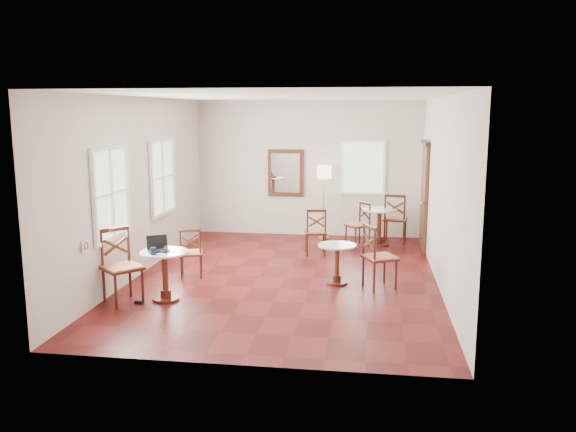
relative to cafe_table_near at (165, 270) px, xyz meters
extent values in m
plane|color=#550F0E|center=(1.59, 1.44, -0.46)|extent=(7.00, 7.00, 0.00)
cube|color=beige|center=(1.59, 4.94, 1.04)|extent=(5.00, 0.02, 3.00)
cube|color=beige|center=(1.59, -2.06, 1.04)|extent=(5.00, 0.02, 3.00)
cube|color=beige|center=(-0.91, 1.44, 1.04)|extent=(0.02, 7.00, 3.00)
cube|color=beige|center=(4.09, 1.44, 1.04)|extent=(0.02, 7.00, 3.00)
cube|color=white|center=(1.59, 1.44, 2.54)|extent=(5.00, 7.00, 0.02)
cube|color=#502917|center=(4.05, 3.84, 0.59)|extent=(0.06, 0.90, 2.10)
cube|color=#401710|center=(4.03, 3.84, 1.69)|extent=(0.08, 1.02, 0.08)
sphere|color=#BF8C3F|center=(3.99, 3.52, 0.54)|extent=(0.07, 0.07, 0.07)
cube|color=#4F2615|center=(1.09, 4.90, 0.94)|extent=(0.80, 0.05, 1.05)
cube|color=white|center=(1.09, 4.87, 0.94)|extent=(0.64, 0.02, 0.88)
cube|color=white|center=(-0.88, -0.66, 0.49)|extent=(0.02, 0.16, 0.16)
torus|color=red|center=(-0.87, -0.66, 0.49)|extent=(0.02, 0.12, 0.12)
cube|color=white|center=(-0.88, 0.24, 1.09)|extent=(0.06, 1.22, 1.42)
cube|color=white|center=(-0.88, 2.44, 1.09)|extent=(0.06, 1.22, 1.42)
cube|color=white|center=(2.79, 4.91, 1.09)|extent=(1.02, 0.06, 1.22)
cylinder|color=#401710|center=(0.00, 0.00, -0.44)|extent=(0.40, 0.40, 0.04)
cylinder|color=#401710|center=(0.00, 0.00, -0.36)|extent=(0.16, 0.16, 0.12)
cylinder|color=#4F2615|center=(0.00, 0.00, -0.06)|extent=(0.09, 0.09, 0.60)
cylinder|color=#401710|center=(0.00, 0.00, 0.22)|extent=(0.14, 0.14, 0.06)
cylinder|color=silver|center=(0.00, 0.00, 0.27)|extent=(0.70, 0.70, 0.03)
cylinder|color=#401710|center=(2.46, 1.19, -0.44)|extent=(0.35, 0.35, 0.04)
cylinder|color=#401710|center=(2.46, 1.19, -0.37)|extent=(0.14, 0.14, 0.11)
cylinder|color=#4F2615|center=(2.46, 1.19, -0.11)|extent=(0.08, 0.08, 0.53)
cylinder|color=#401710|center=(2.46, 1.19, 0.14)|extent=(0.12, 0.12, 0.05)
cylinder|color=silver|center=(2.46, 1.19, 0.18)|extent=(0.62, 0.62, 0.03)
cylinder|color=#401710|center=(3.18, 4.09, -0.44)|extent=(0.42, 0.42, 0.04)
cylinder|color=#401710|center=(3.18, 4.09, -0.36)|extent=(0.17, 0.17, 0.12)
cylinder|color=#4F2615|center=(3.18, 4.09, -0.04)|extent=(0.09, 0.09, 0.62)
cylinder|color=#401710|center=(3.18, 4.09, 0.25)|extent=(0.15, 0.15, 0.06)
cylinder|color=silver|center=(3.18, 4.09, 0.29)|extent=(0.73, 0.73, 0.03)
cylinder|color=#401710|center=(0.11, 1.47, -0.26)|extent=(0.03, 0.03, 0.40)
cylinder|color=#401710|center=(0.19, 1.16, -0.26)|extent=(0.03, 0.03, 0.40)
cylinder|color=#401710|center=(-0.20, 1.39, -0.26)|extent=(0.03, 0.03, 0.40)
cylinder|color=#401710|center=(-0.11, 1.08, -0.26)|extent=(0.03, 0.03, 0.40)
cube|color=#401710|center=(0.00, 1.27, -0.06)|extent=(0.48, 0.48, 0.03)
cube|color=#AD6D46|center=(0.00, 1.27, -0.04)|extent=(0.46, 0.46, 0.04)
cylinder|color=#401710|center=(0.19, 1.16, 0.16)|extent=(0.03, 0.03, 0.44)
cylinder|color=#401710|center=(-0.11, 1.08, 0.16)|extent=(0.03, 0.03, 0.44)
cube|color=#401710|center=(0.04, 1.12, 0.36)|extent=(0.33, 0.12, 0.04)
cube|color=#4F2615|center=(0.04, 1.12, 0.17)|extent=(0.28, 0.10, 0.20)
cube|color=#4F2615|center=(0.04, 1.12, 0.17)|extent=(0.28, 0.10, 0.20)
cylinder|color=#401710|center=(-0.55, -0.49, -0.20)|extent=(0.04, 0.04, 0.51)
cylinder|color=#401710|center=(-0.86, -0.22, -0.20)|extent=(0.04, 0.04, 0.51)
cylinder|color=#401710|center=(-0.28, -0.19, -0.20)|extent=(0.04, 0.04, 0.51)
cylinder|color=#401710|center=(-0.59, 0.09, -0.20)|extent=(0.04, 0.04, 0.51)
cube|color=#401710|center=(-0.57, -0.20, 0.06)|extent=(0.71, 0.71, 0.03)
cube|color=#AD6D46|center=(-0.57, -0.20, 0.08)|extent=(0.68, 0.68, 0.05)
cylinder|color=#401710|center=(-0.86, -0.22, 0.34)|extent=(0.04, 0.04, 0.57)
cylinder|color=#401710|center=(-0.59, 0.09, 0.34)|extent=(0.04, 0.04, 0.57)
cube|color=#401710|center=(-0.72, -0.07, 0.60)|extent=(0.32, 0.35, 0.06)
cube|color=#4F2615|center=(-0.72, -0.07, 0.35)|extent=(0.27, 0.29, 0.25)
cube|color=#4F2615|center=(-0.72, -0.07, 0.35)|extent=(0.27, 0.29, 0.25)
cylinder|color=#401710|center=(2.07, 3.33, -0.24)|extent=(0.03, 0.03, 0.43)
cylinder|color=#401710|center=(2.14, 2.98, -0.24)|extent=(0.03, 0.03, 0.43)
cylinder|color=#401710|center=(1.73, 3.26, -0.24)|extent=(0.03, 0.03, 0.43)
cylinder|color=#401710|center=(1.80, 2.92, -0.24)|extent=(0.03, 0.03, 0.43)
cube|color=#401710|center=(1.94, 3.12, -0.02)|extent=(0.49, 0.49, 0.03)
cube|color=#AD6D46|center=(1.94, 3.12, -0.01)|extent=(0.47, 0.47, 0.04)
cylinder|color=#401710|center=(2.14, 2.98, 0.21)|extent=(0.03, 0.03, 0.48)
cylinder|color=#401710|center=(1.80, 2.92, 0.21)|extent=(0.03, 0.03, 0.48)
cube|color=#401710|center=(1.97, 2.95, 0.43)|extent=(0.37, 0.10, 0.05)
cube|color=#4F2615|center=(1.97, 2.95, 0.22)|extent=(0.31, 0.08, 0.21)
cube|color=#4F2615|center=(1.97, 2.95, 0.22)|extent=(0.31, 0.08, 0.21)
cylinder|color=#401710|center=(3.40, 0.99, -0.22)|extent=(0.04, 0.04, 0.48)
cylinder|color=#401710|center=(3.06, 0.82, -0.22)|extent=(0.04, 0.04, 0.48)
cylinder|color=#401710|center=(3.23, 1.33, -0.22)|extent=(0.04, 0.04, 0.48)
cylinder|color=#401710|center=(2.89, 1.16, -0.22)|extent=(0.04, 0.04, 0.48)
cube|color=#401710|center=(3.15, 1.08, 0.02)|extent=(0.63, 0.63, 0.03)
cube|color=#AD6D46|center=(3.15, 1.08, 0.04)|extent=(0.60, 0.60, 0.04)
cylinder|color=#401710|center=(3.06, 0.82, 0.28)|extent=(0.04, 0.04, 0.53)
cylinder|color=#401710|center=(2.89, 1.16, 0.28)|extent=(0.04, 0.04, 0.53)
cube|color=#401710|center=(2.98, 0.99, 0.53)|extent=(0.22, 0.38, 0.05)
cube|color=#4F2615|center=(2.98, 0.99, 0.29)|extent=(0.18, 0.32, 0.23)
cube|color=#4F2615|center=(2.98, 0.99, 0.29)|extent=(0.18, 0.32, 0.23)
cylinder|color=#401710|center=(3.74, 4.56, -0.21)|extent=(0.04, 0.04, 0.50)
cylinder|color=#401710|center=(3.69, 4.16, -0.21)|extent=(0.04, 0.04, 0.50)
cylinder|color=#401710|center=(3.35, 4.62, -0.21)|extent=(0.04, 0.04, 0.50)
cylinder|color=#401710|center=(3.29, 4.22, -0.21)|extent=(0.04, 0.04, 0.50)
cube|color=#401710|center=(3.52, 4.39, 0.04)|extent=(0.55, 0.55, 0.03)
cube|color=#AD6D46|center=(3.52, 4.39, 0.06)|extent=(0.53, 0.53, 0.04)
cylinder|color=#401710|center=(3.69, 4.16, 0.32)|extent=(0.04, 0.04, 0.56)
cylinder|color=#401710|center=(3.29, 4.22, 0.32)|extent=(0.04, 0.04, 0.56)
cube|color=#401710|center=(3.49, 4.19, 0.57)|extent=(0.42, 0.10, 0.06)
cube|color=#4F2615|center=(3.49, 4.19, 0.33)|extent=(0.36, 0.08, 0.24)
cube|color=#4F2615|center=(3.49, 4.19, 0.33)|extent=(0.36, 0.08, 0.24)
cylinder|color=#401710|center=(2.50, 3.98, -0.25)|extent=(0.03, 0.03, 0.43)
cylinder|color=#401710|center=(2.77, 4.19, -0.25)|extent=(0.03, 0.03, 0.43)
cylinder|color=#401710|center=(2.70, 3.71, -0.25)|extent=(0.03, 0.03, 0.43)
cylinder|color=#401710|center=(2.98, 3.91, -0.25)|extent=(0.03, 0.03, 0.43)
cube|color=#401710|center=(2.74, 3.95, -0.03)|extent=(0.59, 0.59, 0.03)
cube|color=#AD6D46|center=(2.74, 3.95, -0.01)|extent=(0.56, 0.56, 0.04)
cylinder|color=#401710|center=(2.77, 4.19, 0.21)|extent=(0.03, 0.03, 0.48)
cylinder|color=#401710|center=(2.98, 3.91, 0.21)|extent=(0.03, 0.03, 0.48)
cube|color=#401710|center=(2.87, 4.05, 0.42)|extent=(0.25, 0.31, 0.05)
cube|color=#4F2615|center=(2.87, 4.05, 0.22)|extent=(0.21, 0.26, 0.21)
cube|color=#4F2615|center=(2.87, 4.05, 0.22)|extent=(0.21, 0.26, 0.21)
cylinder|color=#BF8C3F|center=(1.97, 4.59, -0.45)|extent=(0.26, 0.26, 0.03)
cylinder|color=#BF8C3F|center=(1.97, 4.59, 0.28)|extent=(0.02, 0.02, 1.47)
cylinder|color=beige|center=(1.97, 4.59, 1.01)|extent=(0.31, 0.31, 0.28)
cube|color=black|center=(-0.09, -0.01, 0.29)|extent=(0.37, 0.34, 0.02)
cube|color=black|center=(-0.09, -0.01, 0.30)|extent=(0.28, 0.23, 0.00)
cube|color=black|center=(-0.14, 0.09, 0.40)|extent=(0.29, 0.20, 0.21)
cube|color=silver|center=(-0.14, 0.09, 0.40)|extent=(0.25, 0.17, 0.17)
ellipsoid|color=black|center=(0.04, -0.10, 0.30)|extent=(0.11, 0.09, 0.04)
cylinder|color=black|center=(-0.09, -0.21, 0.33)|extent=(0.09, 0.09, 0.10)
torus|color=black|center=(-0.04, -0.21, 0.33)|extent=(0.07, 0.01, 0.07)
cylinder|color=white|center=(0.03, 0.02, 0.33)|extent=(0.05, 0.05, 0.09)
cube|color=black|center=(-0.34, -0.21, -0.44)|extent=(0.11, 0.07, 0.05)
camera|label=1|loc=(2.96, -7.98, 2.31)|focal=36.42mm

